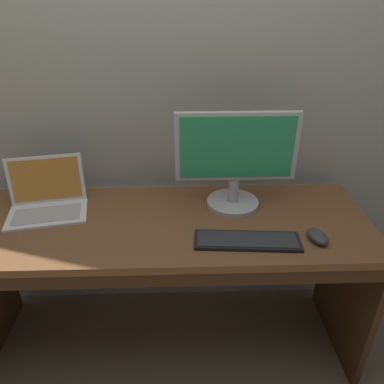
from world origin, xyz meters
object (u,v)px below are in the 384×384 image
at_px(laptop_white, 47,200).
at_px(computer_mouse, 317,236).
at_px(wired_keyboard, 247,241).
at_px(external_monitor, 236,160).

relative_size(laptop_white, computer_mouse, 3.27).
bearing_deg(laptop_white, computer_mouse, -13.27).
bearing_deg(wired_keyboard, laptop_white, 162.47).
bearing_deg(external_monitor, computer_mouse, -42.84).
xyz_separation_m(external_monitor, wired_keyboard, (0.02, -0.28, -0.22)).
bearing_deg(laptop_white, wired_keyboard, -17.53).
relative_size(laptop_white, wired_keyboard, 0.87).
bearing_deg(computer_mouse, external_monitor, 122.94).
bearing_deg(computer_mouse, wired_keyboard, 166.35).
distance_m(wired_keyboard, computer_mouse, 0.28).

